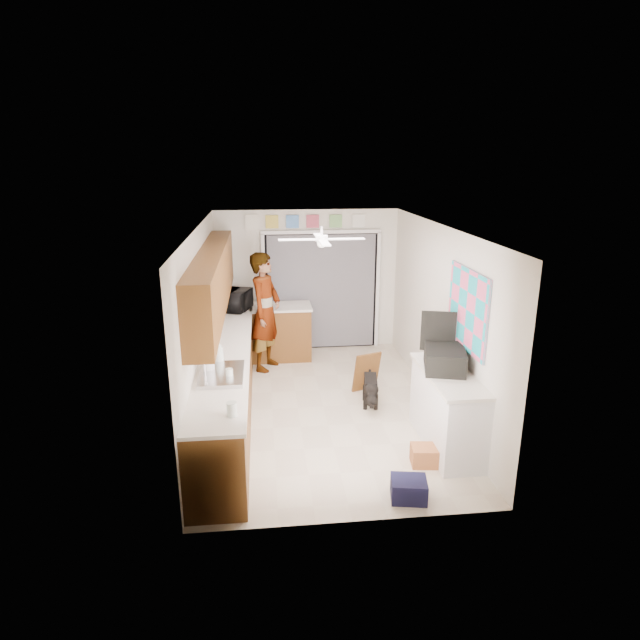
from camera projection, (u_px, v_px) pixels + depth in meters
name	position (u px, v px, depth m)	size (l,w,h in m)	color
floor	(323.00, 406.00, 7.50)	(5.00, 5.00, 0.00)	beige
ceiling	(323.00, 227.00, 6.78)	(5.00, 5.00, 0.00)	white
wall_back	(307.00, 281.00, 9.52)	(3.20, 3.20, 0.00)	silver
wall_front	(355.00, 403.00, 4.76)	(3.20, 3.20, 0.00)	silver
wall_left	(202.00, 325.00, 6.97)	(5.00, 5.00, 0.00)	silver
wall_right	(439.00, 318.00, 7.30)	(5.00, 5.00, 0.00)	silver
left_base_cabinets	(228.00, 381.00, 7.23)	(0.60, 4.80, 0.90)	brown
left_countertop	(227.00, 348.00, 7.10)	(0.62, 4.80, 0.04)	white
upper_cabinets	(213.00, 281.00, 7.02)	(0.32, 4.00, 0.80)	brown
sink_basin	(222.00, 375.00, 6.14)	(0.50, 0.76, 0.06)	silver
faucet	(204.00, 368.00, 6.09)	(0.03, 0.03, 0.22)	silver
peninsula_base	(281.00, 333.00, 9.22)	(1.00, 0.60, 0.90)	brown
peninsula_top	(281.00, 307.00, 9.08)	(1.04, 0.64, 0.04)	white
back_opening_recess	(321.00, 292.00, 9.57)	(2.00, 0.06, 2.10)	black
curtain_panel	(322.00, 292.00, 9.53)	(1.90, 0.03, 2.05)	slate
door_trim_left	(264.00, 294.00, 9.44)	(0.06, 0.04, 2.10)	white
door_trim_right	(378.00, 291.00, 9.65)	(0.06, 0.04, 2.10)	white
door_trim_head	(322.00, 232.00, 9.23)	(2.10, 0.04, 0.06)	white
header_frame_0	(272.00, 222.00, 9.12)	(0.22, 0.02, 0.22)	gold
header_frame_1	(292.00, 222.00, 9.16)	(0.22, 0.02, 0.22)	#538EDD
header_frame_2	(313.00, 221.00, 9.19)	(0.22, 0.02, 0.22)	#BD465D
header_frame_3	(336.00, 221.00, 9.24)	(0.22, 0.02, 0.22)	#76B466
header_frame_4	(358.00, 221.00, 9.28)	(0.22, 0.02, 0.22)	white
route66_sign	(251.00, 222.00, 9.08)	(0.22, 0.02, 0.26)	silver
right_counter_base	(447.00, 411.00, 6.37)	(0.50, 1.40, 0.90)	white
right_counter_top	(449.00, 375.00, 6.23)	(0.54, 1.44, 0.04)	white
abstract_painting	(467.00, 309.00, 6.23)	(0.03, 1.15, 0.95)	#F15886
ceiling_fan	(322.00, 239.00, 7.02)	(1.14, 1.14, 0.24)	white
microwave	(236.00, 300.00, 8.79)	(0.59, 0.40, 0.32)	black
soap_bottle	(219.00, 352.00, 6.47)	(0.12, 0.12, 0.31)	silver
jar_a	(232.00, 409.00, 5.17)	(0.10, 0.10, 0.14)	silver
jar_b	(229.00, 374.00, 6.04)	(0.08, 0.08, 0.12)	silver
paper_towel_roll	(209.00, 361.00, 6.20)	(0.13, 0.13, 0.28)	white
suitcase	(445.00, 359.00, 6.30)	(0.46, 0.61, 0.26)	black
suitcase_rim	(444.00, 368.00, 6.33)	(0.44, 0.58, 0.02)	yellow
suitcase_lid	(438.00, 331.00, 6.51)	(0.42, 0.03, 0.50)	black
cardboard_box	(427.00, 456.00, 6.06)	(0.35, 0.26, 0.22)	#9E5331
navy_crate	(409.00, 489.00, 5.44)	(0.36, 0.30, 0.22)	black
cabinet_door_panel	(367.00, 372.00, 7.91)	(0.41, 0.03, 0.62)	brown
man	(265.00, 312.00, 8.61)	(0.70, 0.46, 1.93)	white
dog	(370.00, 389.00, 7.49)	(0.25, 0.59, 0.47)	black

